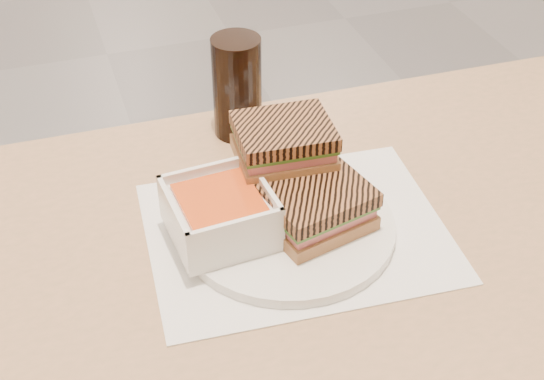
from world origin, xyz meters
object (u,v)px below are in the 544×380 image
object	(u,v)px
cola_glass	(237,87)
main_table	(332,298)
plate	(288,227)
soup_bowl	(220,215)
panini_lower	(316,206)

from	to	relation	value
cola_glass	main_table	bearing A→B (deg)	-79.73
main_table	cola_glass	bearing A→B (deg)	100.27
plate	soup_bowl	bearing A→B (deg)	175.01
plate	soup_bowl	xyz separation A→B (m)	(-0.09, 0.01, 0.04)
main_table	plate	xyz separation A→B (m)	(-0.06, 0.03, 0.12)
plate	cola_glass	world-z (taller)	cola_glass
plate	cola_glass	distance (m)	0.26
plate	panini_lower	bearing A→B (deg)	-22.05
main_table	plate	size ratio (longest dim) A/B	4.30
main_table	cola_glass	size ratio (longest dim) A/B	7.60
plate	main_table	bearing A→B (deg)	-27.72
soup_bowl	cola_glass	bearing A→B (deg)	68.69
main_table	cola_glass	world-z (taller)	cola_glass
main_table	soup_bowl	distance (m)	0.22
panini_lower	cola_glass	xyz separation A→B (m)	(-0.03, 0.26, 0.03)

